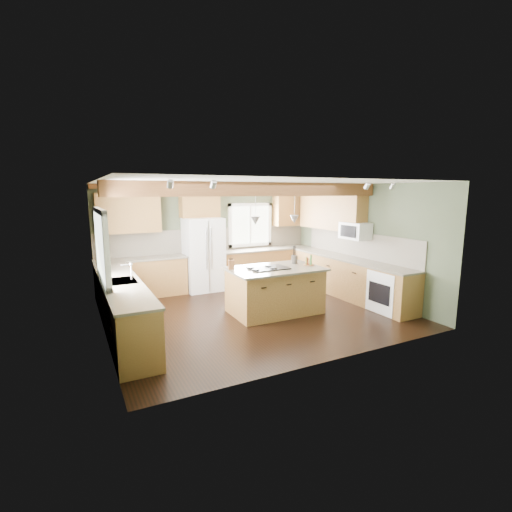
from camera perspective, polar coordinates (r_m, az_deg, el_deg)
name	(u,v)px	position (r m, az deg, el deg)	size (l,w,h in m)	color
floor	(253,312)	(7.65, -0.50, -8.62)	(5.60, 5.60, 0.00)	black
ceiling	(253,182)	(7.26, -0.53, 11.25)	(5.60, 5.60, 0.00)	silver
wall_back	(209,236)	(9.62, -7.18, 3.05)	(5.60, 5.60, 0.00)	#454E37
wall_left	(100,261)	(6.61, -22.82, -0.69)	(5.00, 5.00, 0.00)	#454E37
wall_right	(361,241)	(8.94, 15.79, 2.25)	(5.00, 5.00, 0.00)	#454E37
ceiling_beam	(257,189)	(7.08, 0.20, 10.24)	(5.55, 0.26, 0.26)	brown
soffit_trim	(210,187)	(9.47, -7.13, 10.46)	(5.55, 0.20, 0.10)	brown
backsplash_back	(210,240)	(9.62, -7.13, 2.51)	(5.58, 0.03, 0.58)	brown
backsplash_right	(358,245)	(8.97, 15.47, 1.71)	(0.03, 3.70, 0.58)	brown
base_cab_back_left	(142,278)	(9.03, -17.15, -3.29)	(2.02, 0.60, 0.88)	brown
counter_back_left	(141,259)	(8.94, -17.30, -0.41)	(2.06, 0.64, 0.04)	#4E4739
base_cab_back_right	(266,266)	(10.09, 1.50, -1.51)	(2.62, 0.60, 0.88)	brown
counter_back_right	(266,249)	(10.01, 1.51, 1.07)	(2.66, 0.64, 0.04)	#4E4739
base_cab_left	(122,308)	(6.88, -19.87, -7.49)	(0.60, 3.70, 0.88)	brown
counter_left	(121,282)	(6.76, -20.09, -3.76)	(0.64, 3.74, 0.04)	#4E4739
base_cab_right	(347,278)	(8.92, 13.89, -3.29)	(0.60, 3.70, 0.88)	brown
counter_right	(348,259)	(8.83, 14.02, -0.39)	(0.64, 3.74, 0.04)	#4E4739
upper_cab_back_left	(128,213)	(8.92, -19.05, 6.27)	(1.40, 0.35, 0.90)	brown
upper_cab_over_fridge	(200,203)	(9.30, -8.67, 8.04)	(0.96, 0.35, 0.70)	brown
upper_cab_right	(331,211)	(9.45, 11.47, 6.77)	(0.35, 2.20, 0.90)	brown
upper_cab_back_corner	(289,209)	(10.42, 5.15, 7.18)	(0.90, 0.35, 0.90)	brown
window_left	(100,245)	(6.62, -22.82, 1.52)	(0.04, 1.60, 1.05)	white
window_back	(250,225)	(10.03, -0.96, 4.83)	(1.10, 0.04, 1.00)	white
sink	(121,282)	(6.76, -20.09, -3.72)	(0.50, 0.65, 0.03)	#262628
faucet	(131,272)	(6.75, -18.65, -2.39)	(0.02, 0.02, 0.28)	#B2B2B7
dishwasher	(136,333)	(5.66, -18.03, -11.23)	(0.60, 0.60, 0.84)	white
oven	(390,291)	(8.01, 19.93, -5.15)	(0.60, 0.72, 0.84)	white
microwave	(355,231)	(8.72, 15.02, 3.76)	(0.40, 0.70, 0.38)	white
pendant_left	(255,221)	(7.09, -0.09, 5.46)	(0.18, 0.18, 0.16)	#B2B2B7
pendant_right	(294,219)	(7.52, 5.93, 5.66)	(0.18, 0.18, 0.16)	#B2B2B7
refrigerator	(204,254)	(9.23, -8.07, 0.23)	(0.90, 0.74, 1.80)	white
island	(275,291)	(7.53, 2.91, -5.42)	(1.75, 1.07, 0.88)	brown
island_top	(275,269)	(7.43, 2.94, -1.99)	(1.87, 1.19, 0.04)	#4E4739
cooktop	(269,268)	(7.35, 1.95, -1.87)	(0.76, 0.51, 0.02)	black
knife_block	(231,265)	(7.29, -3.83, -1.34)	(0.11, 0.08, 0.18)	brown
utensil_crock	(294,260)	(7.89, 5.93, -0.54)	(0.13, 0.13, 0.17)	#3A312E
bottle_tray	(309,260)	(7.74, 8.15, -0.66)	(0.23, 0.23, 0.21)	brown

